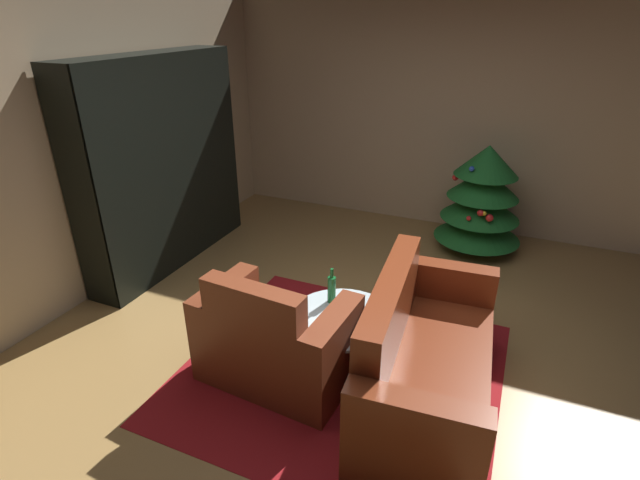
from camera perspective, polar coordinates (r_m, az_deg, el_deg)
name	(u,v)px	position (r m, az deg, el deg)	size (l,w,h in m)	color
ground_plane	(363,365)	(3.83, 5.10, -14.45)	(7.10, 7.10, 0.00)	olive
wall_back	(451,111)	(5.96, 15.16, 14.46)	(5.48, 0.06, 2.78)	tan
wall_left	(63,150)	(4.66, -28.05, 9.41)	(0.06, 6.04, 2.78)	tan
area_rug	(341,371)	(3.76, 2.49, -15.17)	(2.27, 2.15, 0.01)	maroon
bookshelf_unit	(172,167)	(5.23, -17.08, 8.28)	(0.40, 2.05, 2.10)	black
armchair_red	(275,343)	(3.52, -5.38, -12.02)	(1.11, 0.74, 0.90)	brown
couch_red	(423,364)	(3.39, 12.02, -14.15)	(0.88, 1.70, 0.93)	maroon
coffee_table	(343,320)	(3.64, 2.68, -9.43)	(0.80, 0.80, 0.40)	black
book_stack_on_table	(348,317)	(3.55, 3.37, -9.04)	(0.23, 0.18, 0.09)	#337F58
bottle_on_table	(332,289)	(3.73, 1.38, -5.78)	(0.06, 0.06, 0.29)	#145525
decorated_tree	(482,199)	(5.53, 18.57, 4.61)	(0.93, 0.93, 1.19)	brown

